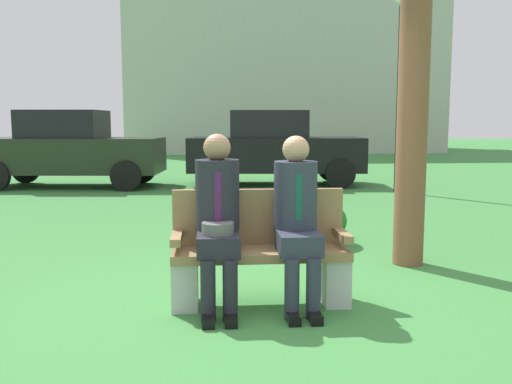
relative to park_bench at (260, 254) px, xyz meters
name	(u,v)px	position (x,y,z in m)	size (l,w,h in m)	color
ground_plane	(237,305)	(-0.19, -0.07, -0.40)	(80.00, 80.00, 0.00)	#3E843E
park_bench	(260,254)	(0.00, 0.00, 0.00)	(1.38, 0.44, 0.90)	#99754C
seated_man_left	(218,213)	(-0.33, -0.12, 0.35)	(0.34, 0.72, 1.35)	#23232D
seated_man_right	(297,213)	(0.28, -0.12, 0.35)	(0.34, 0.72, 1.33)	#2D3342
shrub_near_bench	(310,221)	(0.79, 2.14, -0.12)	(0.88, 0.81, 0.55)	#1E7322
parked_car_near	(70,149)	(-3.40, 8.35, 0.44)	(4.03, 2.02, 1.68)	#232D1E
parked_car_far	(274,148)	(1.11, 8.38, 0.44)	(4.02, 1.99, 1.68)	black
street_lamp	(400,74)	(3.43, 6.79, 1.98)	(0.24, 0.24, 3.93)	black
building_backdrop	(279,62)	(3.20, 24.20, 3.96)	(14.95, 8.63, 8.67)	#B5BAAB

